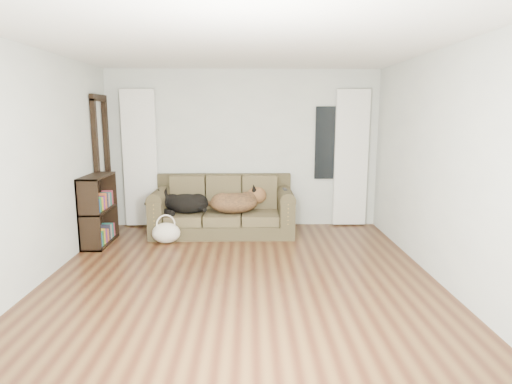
{
  "coord_description": "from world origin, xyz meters",
  "views": [
    {
      "loc": [
        0.11,
        -4.65,
        1.88
      ],
      "look_at": [
        0.2,
        1.6,
        0.73
      ],
      "focal_mm": 30.0,
      "sensor_mm": 36.0,
      "label": 1
    }
  ],
  "objects_px": {
    "tote_bag": "(166,232)",
    "bookshelf": "(98,210)",
    "dog_black_lab": "(184,204)",
    "sofa": "(223,205)",
    "dog_shepherd": "(237,203)"
  },
  "relations": [
    {
      "from": "dog_black_lab",
      "to": "bookshelf",
      "type": "relative_size",
      "value": 0.7
    },
    {
      "from": "bookshelf",
      "to": "dog_shepherd",
      "type": "bearing_deg",
      "value": 16.5
    },
    {
      "from": "sofa",
      "to": "dog_shepherd",
      "type": "distance_m",
      "value": 0.22
    },
    {
      "from": "sofa",
      "to": "tote_bag",
      "type": "xyz_separation_m",
      "value": [
        -0.81,
        -0.53,
        -0.29
      ]
    },
    {
      "from": "bookshelf",
      "to": "sofa",
      "type": "bearing_deg",
      "value": 19.21
    },
    {
      "from": "sofa",
      "to": "dog_black_lab",
      "type": "relative_size",
      "value": 3.08
    },
    {
      "from": "dog_black_lab",
      "to": "bookshelf",
      "type": "xyz_separation_m",
      "value": [
        -1.16,
        -0.49,
        0.02
      ]
    },
    {
      "from": "sofa",
      "to": "dog_shepherd",
      "type": "height_order",
      "value": "sofa"
    },
    {
      "from": "dog_black_lab",
      "to": "bookshelf",
      "type": "height_order",
      "value": "bookshelf"
    },
    {
      "from": "tote_bag",
      "to": "bookshelf",
      "type": "bearing_deg",
      "value": -179.28
    },
    {
      "from": "dog_shepherd",
      "to": "sofa",
      "type": "bearing_deg",
      "value": -18.28
    },
    {
      "from": "dog_black_lab",
      "to": "sofa",
      "type": "bearing_deg",
      "value": 21.07
    },
    {
      "from": "dog_black_lab",
      "to": "tote_bag",
      "type": "height_order",
      "value": "dog_black_lab"
    },
    {
      "from": "sofa",
      "to": "tote_bag",
      "type": "distance_m",
      "value": 1.01
    },
    {
      "from": "bookshelf",
      "to": "tote_bag",
      "type": "bearing_deg",
      "value": 2.99
    }
  ]
}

